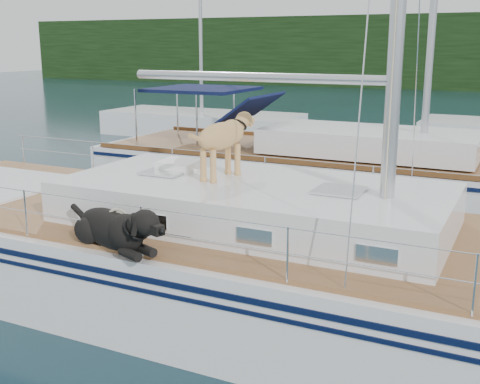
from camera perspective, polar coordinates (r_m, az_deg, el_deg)
The scene contains 4 objects.
ground at distance 9.04m, azimuth -3.46°, elevation -9.84°, with size 120.00×120.00×0.00m, color black.
main_sailboat at distance 8.74m, azimuth -3.04°, elevation -5.89°, with size 12.00×4.06×14.01m.
neighbor_sailboat at distance 14.61m, azimuth 7.89°, elevation 1.87°, with size 11.00×3.50×13.30m.
bg_boat_west at distance 24.61m, azimuth -3.62°, elevation 6.40°, with size 8.00×3.00×11.65m.
Camera 1 is at (4.12, -7.18, 3.63)m, focal length 45.00 mm.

